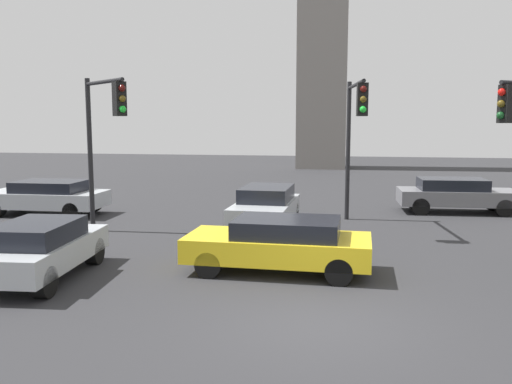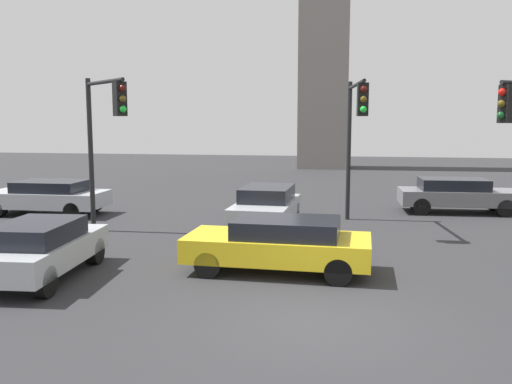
{
  "view_description": "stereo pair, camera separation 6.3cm",
  "coord_description": "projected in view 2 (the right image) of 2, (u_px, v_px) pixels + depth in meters",
  "views": [
    {
      "loc": [
        0.5,
        -9.49,
        3.67
      ],
      "look_at": [
        -1.98,
        4.92,
        1.74
      ],
      "focal_mm": 37.74,
      "sensor_mm": 36.0,
      "label": 1
    },
    {
      "loc": [
        0.56,
        -9.48,
        3.67
      ],
      "look_at": [
        -1.98,
        4.92,
        1.74
      ],
      "focal_mm": 37.74,
      "sensor_mm": 36.0,
      "label": 2
    }
  ],
  "objects": [
    {
      "name": "ground_plane",
      "position": [
        316.0,
        323.0,
        9.83
      ],
      "size": [
        95.22,
        95.22,
        0.0
      ],
      "primitive_type": "plane",
      "color": "#2D2D30"
    },
    {
      "name": "car_7",
      "position": [
        266.0,
        206.0,
        18.76
      ],
      "size": [
        2.0,
        4.35,
        1.4
      ],
      "rotation": [
        0.0,
        0.0,
        -1.6
      ],
      "color": "#ADB2B7",
      "rests_on": "ground_plane"
    },
    {
      "name": "traffic_light_0",
      "position": [
        355.0,
        121.0,
        18.08
      ],
      "size": [
        0.65,
        3.75,
        5.1
      ],
      "rotation": [
        0.0,
        0.0,
        -1.45
      ],
      "color": "black",
      "rests_on": "ground_plane"
    },
    {
      "name": "car_0",
      "position": [
        280.0,
        243.0,
        13.1
      ],
      "size": [
        4.52,
        2.04,
        1.33
      ],
      "rotation": [
        0.0,
        0.0,
        3.12
      ],
      "color": "yellow",
      "rests_on": "ground_plane"
    },
    {
      "name": "car_6",
      "position": [
        40.0,
        248.0,
        12.52
      ],
      "size": [
        2.06,
        4.11,
        1.38
      ],
      "rotation": [
        0.0,
        0.0,
        1.65
      ],
      "color": "#ADB2B7",
      "rests_on": "ground_plane"
    },
    {
      "name": "traffic_light_1",
      "position": [
        104.0,
        123.0,
        16.75
      ],
      "size": [
        2.12,
        1.89,
        5.06
      ],
      "rotation": [
        0.0,
        0.0,
        -0.72
      ],
      "color": "black",
      "rests_on": "ground_plane"
    },
    {
      "name": "car_3",
      "position": [
        48.0,
        196.0,
        21.19
      ],
      "size": [
        4.62,
        2.15,
        1.35
      ],
      "rotation": [
        0.0,
        0.0,
        3.16
      ],
      "color": "#ADB2B7",
      "rests_on": "ground_plane"
    },
    {
      "name": "car_5",
      "position": [
        457.0,
        194.0,
        21.61
      ],
      "size": [
        4.69,
        2.05,
        1.38
      ],
      "rotation": [
        0.0,
        0.0,
        0.04
      ],
      "color": "slate",
      "rests_on": "ground_plane"
    }
  ]
}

